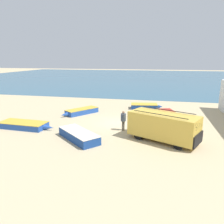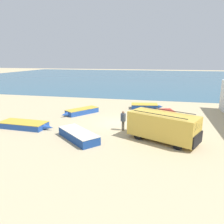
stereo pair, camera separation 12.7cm
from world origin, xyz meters
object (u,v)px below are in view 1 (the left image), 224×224
object	(u,v)px
fishing_rowboat_0	(25,125)
fisherman_1	(157,115)
fishing_rowboat_4	(78,135)
fisherman_0	(123,119)
fishing_rowboat_3	(145,106)
fishing_rowboat_1	(169,114)
parked_van	(164,126)
fishing_rowboat_2	(81,111)

from	to	relation	value
fishing_rowboat_0	fisherman_1	xyz separation A→B (m)	(11.25, 3.40, 0.70)
fishing_rowboat_4	fisherman_0	size ratio (longest dim) A/B	2.57
fishing_rowboat_0	fishing_rowboat_3	world-z (taller)	fishing_rowboat_3
fishing_rowboat_1	fishing_rowboat_3	xyz separation A→B (m)	(-2.74, 3.38, 0.03)
parked_van	fishing_rowboat_2	size ratio (longest dim) A/B	1.31
fishing_rowboat_3	fishing_rowboat_4	xyz separation A→B (m)	(-4.22, -11.46, 0.04)
parked_van	fishing_rowboat_1	distance (m)	7.14
fishing_rowboat_2	fishing_rowboat_3	world-z (taller)	same
parked_van	fishing_rowboat_0	distance (m)	11.86
parked_van	fishing_rowboat_1	world-z (taller)	parked_van
fishing_rowboat_0	fisherman_0	xyz separation A→B (m)	(8.54, 1.26, 0.73)
fishing_rowboat_1	fisherman_0	world-z (taller)	fisherman_0
fishing_rowboat_2	fisherman_0	bearing A→B (deg)	85.84
fishing_rowboat_0	fishing_rowboat_2	size ratio (longest dim) A/B	1.23
fisherman_0	parked_van	bearing A→B (deg)	173.47
fishing_rowboat_3	fisherman_1	distance (m)	6.74
parked_van	fishing_rowboat_4	world-z (taller)	parked_van
fishing_rowboat_3	fishing_rowboat_0	bearing A→B (deg)	-142.80
fishing_rowboat_0	fishing_rowboat_1	bearing A→B (deg)	30.43
fisherman_1	fishing_rowboat_3	bearing A→B (deg)	-173.94
parked_van	fisherman_0	xyz separation A→B (m)	(-3.27, 1.76, -0.14)
fishing_rowboat_2	fishing_rowboat_4	xyz separation A→B (m)	(2.45, -7.27, 0.04)
fishing_rowboat_0	fisherman_1	bearing A→B (deg)	19.53
parked_van	fisherman_0	distance (m)	3.72
fishing_rowboat_3	fisherman_0	xyz separation A→B (m)	(-1.20, -8.67, 0.71)
fishing_rowboat_2	fishing_rowboat_4	bearing A→B (deg)	53.78
fishing_rowboat_0	fishing_rowboat_3	bearing A→B (deg)	48.28
fishing_rowboat_0	fishing_rowboat_2	world-z (taller)	fishing_rowboat_2
fishing_rowboat_4	fisherman_1	bearing A→B (deg)	-98.94
fishing_rowboat_2	fisherman_0	distance (m)	7.10
fishing_rowboat_0	fishing_rowboat_1	xyz separation A→B (m)	(12.48, 6.56, -0.01)
fishing_rowboat_3	fishing_rowboat_4	size ratio (longest dim) A/B	0.91
fishing_rowboat_2	fishing_rowboat_3	bearing A→B (deg)	157.32
fishing_rowboat_4	fisherman_0	distance (m)	4.16
fishing_rowboat_4	fisherman_0	bearing A→B (deg)	-96.88
fishing_rowboat_1	fishing_rowboat_2	bearing A→B (deg)	-102.61
fishing_rowboat_3	fishing_rowboat_1	bearing A→B (deg)	-59.29
fisherman_0	fishing_rowboat_3	bearing A→B (deg)	-76.20
fishing_rowboat_4	parked_van	bearing A→B (deg)	-130.30
parked_van	fishing_rowboat_2	bearing A→B (deg)	169.72
parked_van	fishing_rowboat_0	size ratio (longest dim) A/B	1.07
fisherman_1	fishing_rowboat_1	bearing A→B (deg)	151.74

